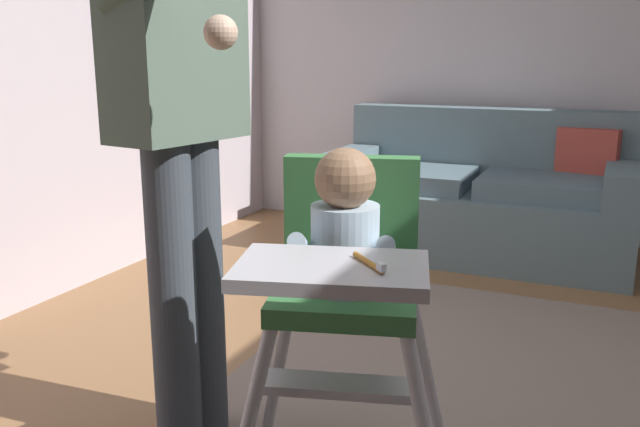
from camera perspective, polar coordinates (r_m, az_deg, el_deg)
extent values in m
cube|color=silver|center=(4.58, 19.82, 14.97)|extent=(5.04, 0.06, 2.75)
cube|color=silver|center=(3.41, -25.20, 15.30)|extent=(0.06, 5.73, 2.75)
cube|color=slate|center=(4.17, 13.09, -0.67)|extent=(1.77, 0.84, 0.40)
cube|color=slate|center=(4.41, 14.23, 5.72)|extent=(1.77, 0.22, 0.46)
cube|color=slate|center=(4.32, 2.89, 4.22)|extent=(0.20, 0.84, 0.20)
cube|color=slate|center=(4.04, 24.45, 2.38)|extent=(0.20, 0.84, 0.20)
cube|color=slate|center=(4.15, 8.08, 3.09)|extent=(0.68, 0.60, 0.11)
cube|color=slate|center=(4.02, 18.36, 2.19)|extent=(0.68, 0.60, 0.11)
cube|color=#B24238|center=(4.22, 21.75, 4.44)|extent=(0.35, 0.17, 0.34)
cylinder|color=silver|center=(2.08, -3.46, -12.55)|extent=(0.20, 0.13, 0.57)
cylinder|color=silver|center=(2.05, 9.04, -13.17)|extent=(0.13, 0.20, 0.57)
cube|color=#3C7E43|center=(1.73, 2.16, -7.07)|extent=(0.45, 0.45, 0.05)
cube|color=#3C7E43|center=(1.82, 2.70, -0.03)|extent=(0.37, 0.17, 0.31)
cube|color=silver|center=(1.40, 1.00, -4.87)|extent=(0.46, 0.36, 0.03)
cube|color=silver|center=(1.71, 1.72, -14.47)|extent=(0.41, 0.21, 0.02)
cylinder|color=silver|center=(1.67, 2.13, -2.96)|extent=(0.21, 0.21, 0.22)
sphere|color=#997051|center=(1.62, 2.15, 2.99)|extent=(0.15, 0.15, 0.15)
cylinder|color=silver|center=(1.64, -1.67, -2.84)|extent=(0.08, 0.15, 0.10)
cylinder|color=silver|center=(1.62, 5.69, -3.12)|extent=(0.08, 0.15, 0.10)
cylinder|color=#C67A23|center=(1.39, 4.13, -4.17)|extent=(0.10, 0.10, 0.01)
cube|color=white|center=(1.34, 5.23, -4.54)|extent=(0.03, 0.03, 0.02)
cylinder|color=#414852|center=(2.05, -12.37, -7.30)|extent=(0.14, 0.14, 0.95)
cylinder|color=#414852|center=(2.13, -10.07, -6.40)|extent=(0.14, 0.14, 0.95)
cube|color=#5A6F5F|center=(1.97, -12.24, 14.69)|extent=(0.26, 0.43, 0.59)
sphere|color=beige|center=(1.61, -8.45, 14.99)|extent=(0.08, 0.08, 0.08)
cylinder|color=#5A6F5F|center=(2.14, -7.54, 14.74)|extent=(0.07, 0.07, 0.53)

